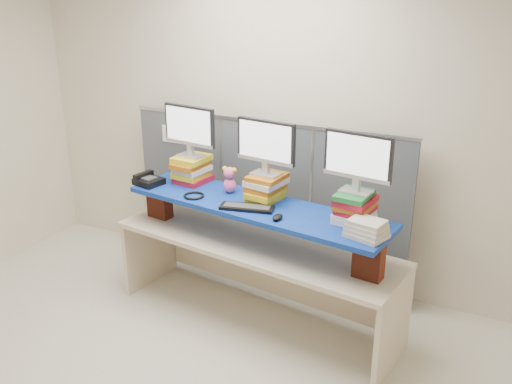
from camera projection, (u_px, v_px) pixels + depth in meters
The scene contains 18 objects.
room at pixel (140, 206), 3.37m from camera, with size 5.00×4.00×2.80m.
cubicle_partition at pixel (266, 203), 5.09m from camera, with size 2.60×0.06×1.53m.
desk at pixel (256, 258), 4.53m from camera, with size 2.43×1.00×0.72m.
brick_pier_left at pixel (160, 202), 4.88m from camera, with size 0.20×0.11×0.28m, color maroon.
brick_pier_right at pixel (369, 260), 3.90m from camera, with size 0.20×0.11×0.28m, color maroon.
blue_board at pixel (256, 207), 4.37m from camera, with size 2.15×0.54×0.04m, color navy.
book_stack_left at pixel (192, 169), 4.80m from camera, with size 0.28×0.33×0.22m.
book_stack_center at pixel (266, 187), 4.41m from camera, with size 0.29×0.34×0.21m.
book_stack_right at pixel (355, 207), 4.03m from camera, with size 0.28×0.33×0.22m.
monitor_left at pixel (190, 128), 4.67m from camera, with size 0.49×0.17×0.43m.
monitor_center at pixel (266, 144), 4.29m from camera, with size 0.49×0.17×0.43m.
monitor_right at pixel (358, 159), 3.90m from camera, with size 0.49×0.17×0.43m.
keyboard at pixel (247, 207), 4.27m from camera, with size 0.42×0.22×0.03m.
mouse at pixel (278, 217), 4.09m from camera, with size 0.06×0.11×0.04m, color black.
desk_phone at pixel (148, 180), 4.77m from camera, with size 0.25×0.23×0.09m.
headset at pixel (194, 196), 4.51m from camera, with size 0.17×0.17×0.02m, color black.
plush_toy at pixel (230, 179), 4.56m from camera, with size 0.13×0.10×0.22m.
binder_stack at pixel (367, 229), 3.80m from camera, with size 0.30×0.27×0.12m.
Camera 1 is at (1.98, -2.51, 2.68)m, focal length 40.00 mm.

